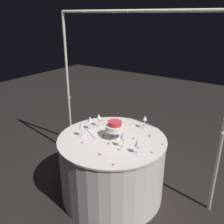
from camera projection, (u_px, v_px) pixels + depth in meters
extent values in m
plane|color=black|center=(112.00, 193.00, 3.03)|extent=(12.00, 12.00, 0.00)
cylinder|color=#B7B29E|center=(68.00, 90.00, 3.52)|extent=(0.04, 0.04, 2.09)
cylinder|color=#B7B29E|center=(224.00, 125.00, 2.40)|extent=(0.04, 0.04, 2.09)
cylinder|color=#B7B29E|center=(134.00, 11.00, 2.57)|extent=(2.11, 0.04, 0.04)
sphere|color=#F9EAB2|center=(68.00, 93.00, 3.54)|extent=(0.02, 0.02, 0.02)
sphere|color=#F9EAB2|center=(86.00, 11.00, 2.92)|extent=(0.02, 0.02, 0.02)
sphere|color=#F9EAB2|center=(70.00, 98.00, 3.56)|extent=(0.02, 0.02, 0.02)
sphere|color=#F9EAB2|center=(222.00, 133.00, 2.42)|extent=(0.02, 0.02, 0.02)
sphere|color=#F9EAB2|center=(128.00, 11.00, 2.61)|extent=(0.02, 0.02, 0.02)
sphere|color=#F9EAB2|center=(69.00, 104.00, 3.59)|extent=(0.02, 0.02, 0.02)
sphere|color=#F9EAB2|center=(221.00, 143.00, 2.48)|extent=(0.02, 0.02, 0.02)
sphere|color=#F9EAB2|center=(177.00, 11.00, 2.34)|extent=(0.02, 0.02, 0.02)
sphere|color=#F9EAB2|center=(67.00, 78.00, 3.46)|extent=(0.02, 0.02, 0.02)
sphere|color=#F9EAB2|center=(221.00, 132.00, 2.45)|extent=(0.02, 0.02, 0.02)
cylinder|color=silver|center=(112.00, 167.00, 2.89)|extent=(1.20, 1.20, 0.74)
cylinder|color=silver|center=(112.00, 139.00, 2.75)|extent=(1.23, 1.23, 0.02)
cylinder|color=silver|center=(115.00, 138.00, 2.75)|extent=(0.11, 0.11, 0.01)
cylinder|color=silver|center=(115.00, 134.00, 2.73)|extent=(0.02, 0.02, 0.09)
cylinder|color=silver|center=(115.00, 130.00, 2.72)|extent=(0.22, 0.22, 0.01)
cylinder|color=silver|center=(115.00, 127.00, 2.71)|extent=(0.20, 0.20, 0.05)
cylinder|color=#CC333D|center=(115.00, 123.00, 2.69)|extent=(0.15, 0.15, 0.05)
cylinder|color=silver|center=(90.00, 129.00, 2.95)|extent=(0.06, 0.06, 0.00)
cylinder|color=silver|center=(90.00, 125.00, 2.93)|extent=(0.01, 0.01, 0.10)
cone|color=silver|center=(90.00, 119.00, 2.90)|extent=(0.07, 0.07, 0.07)
cylinder|color=silver|center=(82.00, 136.00, 2.78)|extent=(0.06, 0.06, 0.00)
cylinder|color=silver|center=(82.00, 132.00, 2.77)|extent=(0.01, 0.01, 0.10)
cone|color=silver|center=(81.00, 126.00, 2.73)|extent=(0.06, 0.06, 0.06)
cylinder|color=silver|center=(123.00, 147.00, 2.55)|extent=(0.06, 0.06, 0.00)
cylinder|color=silver|center=(123.00, 143.00, 2.53)|extent=(0.01, 0.01, 0.11)
cone|color=silver|center=(123.00, 135.00, 2.50)|extent=(0.06, 0.06, 0.07)
cylinder|color=silver|center=(144.00, 128.00, 2.98)|extent=(0.06, 0.06, 0.00)
cylinder|color=silver|center=(145.00, 124.00, 2.96)|extent=(0.01, 0.01, 0.11)
cone|color=silver|center=(145.00, 118.00, 2.93)|extent=(0.06, 0.06, 0.06)
cylinder|color=silver|center=(99.00, 126.00, 3.03)|extent=(0.06, 0.06, 0.00)
cylinder|color=silver|center=(99.00, 122.00, 3.01)|extent=(0.01, 0.01, 0.11)
cone|color=silver|center=(99.00, 116.00, 2.98)|extent=(0.05, 0.05, 0.06)
cylinder|color=silver|center=(119.00, 128.00, 2.99)|extent=(0.06, 0.06, 0.00)
cylinder|color=silver|center=(119.00, 124.00, 2.97)|extent=(0.01, 0.01, 0.10)
cone|color=silver|center=(119.00, 119.00, 2.94)|extent=(0.07, 0.07, 0.05)
cylinder|color=silver|center=(137.00, 153.00, 2.45)|extent=(0.06, 0.06, 0.00)
cylinder|color=silver|center=(137.00, 150.00, 2.43)|extent=(0.01, 0.01, 0.08)
cone|color=silver|center=(137.00, 143.00, 2.40)|extent=(0.06, 0.06, 0.07)
cube|color=silver|center=(93.00, 136.00, 2.80)|extent=(0.20, 0.13, 0.01)
cube|color=white|center=(89.00, 130.00, 2.92)|extent=(0.09, 0.06, 0.01)
ellipsoid|color=#E02D47|center=(101.00, 120.00, 3.21)|extent=(0.04, 0.05, 0.00)
ellipsoid|color=#E02D47|center=(108.00, 120.00, 3.20)|extent=(0.04, 0.03, 0.00)
ellipsoid|color=#E02D47|center=(139.00, 147.00, 2.55)|extent=(0.04, 0.03, 0.00)
ellipsoid|color=#E02D47|center=(130.00, 124.00, 3.09)|extent=(0.03, 0.03, 0.00)
ellipsoid|color=#E02D47|center=(81.00, 124.00, 3.09)|extent=(0.03, 0.03, 0.00)
ellipsoid|color=#E02D47|center=(100.00, 155.00, 2.42)|extent=(0.05, 0.04, 0.00)
ellipsoid|color=#E02D47|center=(150.00, 136.00, 2.79)|extent=(0.04, 0.04, 0.00)
ellipsoid|color=#E02D47|center=(162.00, 144.00, 2.61)|extent=(0.03, 0.03, 0.00)
ellipsoid|color=#E02D47|center=(144.00, 125.00, 3.06)|extent=(0.05, 0.04, 0.00)
ellipsoid|color=#E02D47|center=(108.00, 144.00, 2.63)|extent=(0.05, 0.04, 0.00)
ellipsoid|color=#E02D47|center=(113.00, 165.00, 2.26)|extent=(0.03, 0.04, 0.00)
ellipsoid|color=#E02D47|center=(82.00, 142.00, 2.65)|extent=(0.04, 0.04, 0.00)
ellipsoid|color=#E02D47|center=(150.00, 135.00, 2.81)|extent=(0.04, 0.03, 0.00)
ellipsoid|color=#E02D47|center=(119.00, 150.00, 2.51)|extent=(0.04, 0.04, 0.00)
ellipsoid|color=#E02D47|center=(133.00, 139.00, 2.74)|extent=(0.04, 0.05, 0.00)
ellipsoid|color=#E02D47|center=(103.00, 137.00, 2.77)|extent=(0.03, 0.03, 0.00)
ellipsoid|color=#E02D47|center=(75.00, 133.00, 2.86)|extent=(0.03, 0.03, 0.00)
ellipsoid|color=#E02D47|center=(103.00, 135.00, 2.81)|extent=(0.04, 0.04, 0.00)
ellipsoid|color=#E02D47|center=(152.00, 152.00, 2.46)|extent=(0.04, 0.04, 0.00)
ellipsoid|color=#E02D47|center=(104.00, 123.00, 3.12)|extent=(0.03, 0.03, 0.00)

